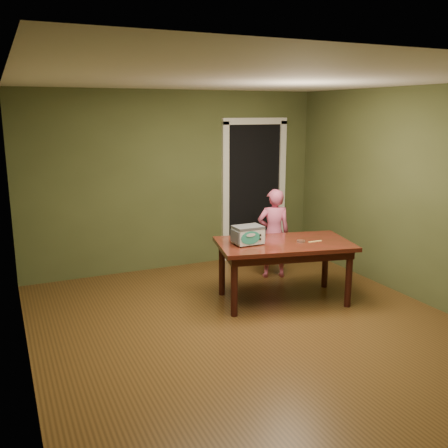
% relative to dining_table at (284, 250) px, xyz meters
% --- Properties ---
extents(floor, '(5.00, 5.00, 0.00)m').
position_rel_dining_table_xyz_m(floor, '(-0.72, -0.60, -0.65)').
color(floor, brown).
rests_on(floor, ground).
extents(room_shell, '(4.52, 5.02, 2.61)m').
position_rel_dining_table_xyz_m(room_shell, '(-0.72, -0.60, 1.06)').
color(room_shell, '#4B542C').
rests_on(room_shell, ground).
extents(doorway, '(1.10, 0.66, 2.25)m').
position_rel_dining_table_xyz_m(doorway, '(0.58, 2.18, 0.41)').
color(doorway, black).
rests_on(doorway, ground).
extents(dining_table, '(1.76, 1.23, 0.75)m').
position_rel_dining_table_xyz_m(dining_table, '(0.00, 0.00, 0.00)').
color(dining_table, '#3B190D').
rests_on(dining_table, floor).
extents(toy_oven, '(0.36, 0.25, 0.22)m').
position_rel_dining_table_xyz_m(toy_oven, '(-0.45, 0.09, 0.22)').
color(toy_oven, '#4C4F54').
rests_on(toy_oven, dining_table).
extents(baking_pan, '(0.10, 0.10, 0.02)m').
position_rel_dining_table_xyz_m(baking_pan, '(0.19, -0.08, 0.11)').
color(baking_pan, silver).
rests_on(baking_pan, dining_table).
extents(spatula, '(0.18, 0.03, 0.01)m').
position_rel_dining_table_xyz_m(spatula, '(0.35, -0.15, 0.10)').
color(spatula, '#E9C365').
rests_on(spatula, dining_table).
extents(child, '(0.53, 0.42, 1.26)m').
position_rel_dining_table_xyz_m(child, '(0.35, 0.85, -0.02)').
color(child, '#D55780').
rests_on(child, floor).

